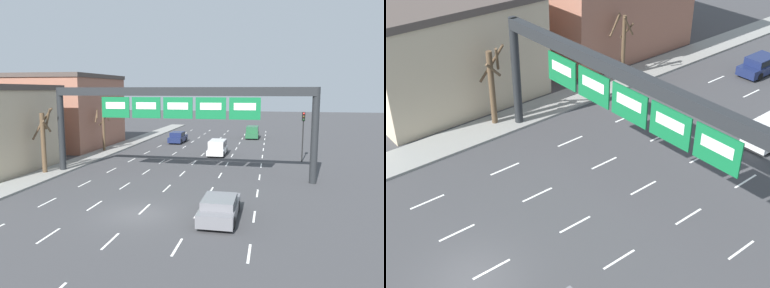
% 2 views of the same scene
% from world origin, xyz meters
% --- Properties ---
extents(ground_plane, '(220.00, 220.00, 0.00)m').
position_xyz_m(ground_plane, '(0.00, 0.00, 0.00)').
color(ground_plane, '#3D3D3F').
extents(lane_dashes, '(13.32, 67.00, 0.01)m').
position_xyz_m(lane_dashes, '(0.00, 13.50, 0.00)').
color(lane_dashes, white).
rests_on(lane_dashes, ground_plane).
extents(sign_gantry, '(21.96, 0.70, 7.43)m').
position_xyz_m(sign_gantry, '(0.00, 9.78, 5.91)').
color(sign_gantry, '#232628').
rests_on(sign_gantry, ground_plane).
extents(building_far, '(11.95, 13.34, 9.12)m').
position_xyz_m(building_far, '(-18.96, 23.90, 4.57)').
color(building_far, '#9E6651').
rests_on(building_far, ground_plane).
extents(suv_green, '(1.89, 4.39, 1.83)m').
position_xyz_m(suv_green, '(4.73, 36.71, 1.01)').
color(suv_green, '#235B38').
rests_on(suv_green, ground_plane).
extents(car_grey, '(1.97, 4.75, 1.31)m').
position_xyz_m(car_grey, '(4.71, 0.18, 0.71)').
color(car_grey, slate).
rests_on(car_grey, ground_plane).
extents(car_navy, '(1.80, 4.60, 1.51)m').
position_xyz_m(car_navy, '(-5.12, 29.77, 0.80)').
color(car_navy, '#19234C').
rests_on(car_navy, ground_plane).
extents(suv_white, '(1.86, 4.50, 1.66)m').
position_xyz_m(suv_white, '(1.64, 21.06, 0.93)').
color(suv_white, silver).
rests_on(suv_white, ground_plane).
extents(traffic_light_near_gantry, '(0.30, 0.35, 5.03)m').
position_xyz_m(traffic_light_near_gantry, '(10.58, 18.83, 3.57)').
color(traffic_light_near_gantry, black).
rests_on(traffic_light_near_gantry, ground_plane).
extents(tree_bare_closest, '(1.65, 1.42, 5.55)m').
position_xyz_m(tree_bare_closest, '(-11.65, 8.55, 3.09)').
color(tree_bare_closest, brown).
rests_on(tree_bare_closest, sidewalk_left).
extents(tree_bare_second, '(1.64, 1.81, 5.04)m').
position_xyz_m(tree_bare_second, '(-11.77, 20.47, 2.99)').
color(tree_bare_second, brown).
rests_on(tree_bare_second, sidewalk_left).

